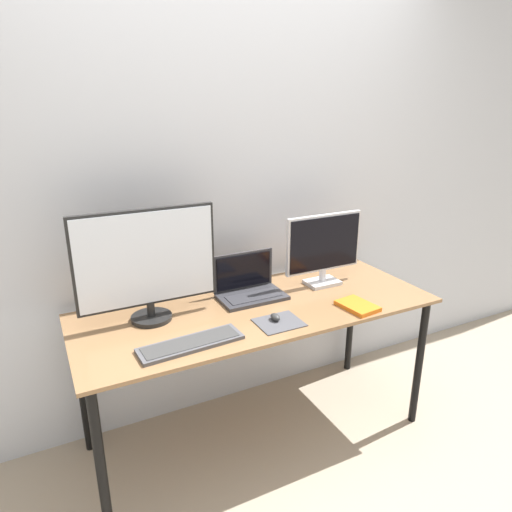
{
  "coord_description": "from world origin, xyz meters",
  "views": [
    {
      "loc": [
        -0.93,
        -1.47,
        1.73
      ],
      "look_at": [
        0.01,
        0.38,
        1.02
      ],
      "focal_mm": 32.0,
      "sensor_mm": 36.0,
      "label": 1
    }
  ],
  "objects": [
    {
      "name": "mouse",
      "position": [
        0.0,
        0.17,
        0.78
      ],
      "size": [
        0.04,
        0.06,
        0.03
      ],
      "color": "#333333",
      "rests_on": "mousepad"
    },
    {
      "name": "monitor_right",
      "position": [
        0.45,
        0.45,
        0.97
      ],
      "size": [
        0.46,
        0.13,
        0.39
      ],
      "color": "silver",
      "rests_on": "desk"
    },
    {
      "name": "ground_plane",
      "position": [
        0.0,
        0.0,
        0.0
      ],
      "size": [
        12.0,
        12.0,
        0.0
      ],
      "primitive_type": "plane",
      "color": "gray"
    },
    {
      "name": "desk",
      "position": [
        0.0,
        0.35,
        0.68
      ],
      "size": [
        1.77,
        0.69,
        0.76
      ],
      "color": "olive",
      "rests_on": "ground_plane"
    },
    {
      "name": "wall_back",
      "position": [
        0.0,
        0.76,
        1.25
      ],
      "size": [
        7.0,
        0.05,
        2.5
      ],
      "color": "silver",
      "rests_on": "ground_plane"
    },
    {
      "name": "laptop",
      "position": [
        0.02,
        0.49,
        0.82
      ],
      "size": [
        0.34,
        0.21,
        0.22
      ],
      "color": "#333338",
      "rests_on": "desk"
    },
    {
      "name": "mousepad",
      "position": [
        0.01,
        0.15,
        0.77
      ],
      "size": [
        0.2,
        0.17,
        0.0
      ],
      "color": "#47474C",
      "rests_on": "desk"
    },
    {
      "name": "book",
      "position": [
        0.43,
        0.11,
        0.77
      ],
      "size": [
        0.16,
        0.21,
        0.02
      ],
      "color": "orange",
      "rests_on": "desk"
    },
    {
      "name": "keyboard",
      "position": [
        -0.42,
        0.14,
        0.77
      ],
      "size": [
        0.45,
        0.16,
        0.02
      ],
      "color": "#4C4C51",
      "rests_on": "desk"
    },
    {
      "name": "monitor_left",
      "position": [
        -0.5,
        0.45,
        1.04
      ],
      "size": [
        0.63,
        0.19,
        0.52
      ],
      "color": "black",
      "rests_on": "desk"
    }
  ]
}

